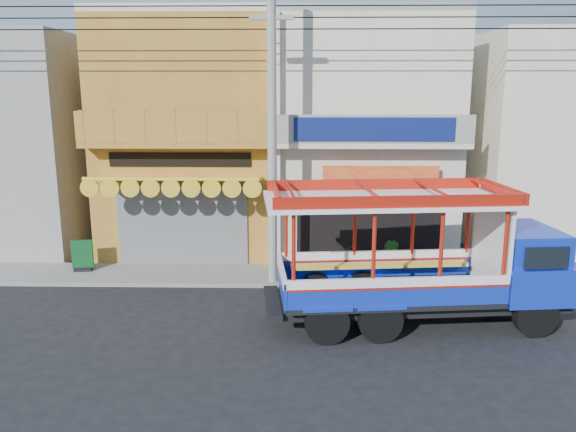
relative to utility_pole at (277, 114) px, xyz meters
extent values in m
plane|color=black|center=(0.85, -3.30, -5.03)|extent=(90.00, 90.00, 0.00)
cube|color=slate|center=(0.85, 0.70, -4.97)|extent=(30.00, 2.00, 0.12)
cube|color=#A56424|center=(-3.15, 4.70, -1.03)|extent=(6.00, 6.00, 8.00)
cube|color=#595B5E|center=(-3.15, 1.68, -3.63)|extent=(4.20, 0.10, 2.60)
cube|color=gold|center=(-3.15, 0.95, -1.98)|extent=(5.20, 1.50, 0.31)
cube|color=#A56424|center=(-3.15, 1.35, -0.98)|extent=(6.00, 0.70, 0.18)
cube|color=#A56424|center=(-3.15, 1.05, -0.43)|extent=(6.00, 0.12, 0.95)
cube|color=black|center=(-3.15, 1.67, -1.48)|extent=(4.50, 0.04, 0.45)
cube|color=beige|center=(-3.15, 4.70, 3.09)|extent=(6.00, 6.00, 0.24)
cube|color=beige|center=(2.85, 4.70, -1.03)|extent=(6.00, 6.00, 8.00)
cube|color=black|center=(2.85, 1.68, -3.53)|extent=(4.60, 0.12, 2.80)
cube|color=orange|center=(3.15, 1.40, -2.13)|extent=(3.60, 0.05, 1.00)
cube|color=beige|center=(2.85, 1.35, -0.98)|extent=(6.00, 0.70, 0.18)
cube|color=gray|center=(2.85, 1.05, -0.48)|extent=(6.00, 0.12, 0.85)
cube|color=navy|center=(2.85, 0.98, -0.48)|extent=(4.80, 0.06, 0.70)
cube|color=gray|center=(2.85, 4.70, 3.09)|extent=(6.00, 6.00, 0.24)
cube|color=beige|center=(-0.15, 1.55, -1.03)|extent=(0.35, 0.30, 8.00)
cube|color=gray|center=(-10.15, 4.70, -1.23)|extent=(6.00, 6.00, 7.60)
cube|color=beige|center=(9.85, 4.70, -1.23)|extent=(6.00, 6.00, 7.60)
cylinder|color=gray|center=(-0.15, 0.00, -0.53)|extent=(0.26, 0.26, 9.00)
cube|color=gray|center=(-0.15, 0.00, 2.57)|extent=(1.20, 0.12, 0.12)
cylinder|color=black|center=(0.85, 0.00, 2.27)|extent=(28.00, 0.04, 0.04)
cylinder|color=black|center=(0.85, 0.00, 2.57)|extent=(28.00, 0.04, 0.04)
cylinder|color=black|center=(0.85, 0.00, 2.87)|extent=(28.00, 0.04, 0.04)
cylinder|color=black|center=(6.18, -3.48, -4.52)|extent=(1.05, 0.39, 1.03)
cylinder|color=black|center=(5.98, -1.54, -4.52)|extent=(1.05, 0.39, 1.03)
cylinder|color=black|center=(2.50, -3.86, -4.52)|extent=(1.05, 0.39, 1.03)
cylinder|color=black|center=(2.30, -1.91, -4.52)|extent=(1.05, 0.39, 1.03)
cylinder|color=black|center=(1.27, -3.98, -4.52)|extent=(1.05, 0.39, 1.03)
cylinder|color=black|center=(1.07, -2.04, -4.52)|extent=(1.05, 0.39, 1.03)
cube|color=black|center=(3.62, -2.76, -4.42)|extent=(7.04, 2.38, 0.29)
cube|color=#1434D9|center=(6.28, -2.49, -3.85)|extent=(2.07, 2.44, 0.93)
cube|color=#1434D9|center=(6.13, -2.51, -3.03)|extent=(1.64, 2.22, 0.77)
cube|color=black|center=(6.85, -2.43, -3.08)|extent=(0.24, 1.81, 0.57)
cube|color=black|center=(2.78, -2.85, -4.21)|extent=(5.29, 2.76, 0.12)
cube|color=#1434D9|center=(2.89, -3.93, -3.85)|extent=(5.07, 0.59, 0.62)
cube|color=white|center=(2.89, -3.93, -3.57)|extent=(5.07, 0.60, 0.23)
cube|color=#1434D9|center=(2.67, -1.76, -3.85)|extent=(5.07, 0.59, 0.62)
cube|color=white|center=(2.67, -1.76, -3.57)|extent=(5.07, 0.60, 0.23)
cylinder|color=#B31C0E|center=(0.51, -4.15, -2.72)|extent=(0.10, 0.10, 1.65)
cylinder|color=#B31C0E|center=(0.30, -2.02, -2.72)|extent=(0.10, 0.10, 1.65)
cube|color=white|center=(5.33, -2.59, -3.05)|extent=(0.29, 2.08, 2.31)
cube|color=white|center=(2.68, -2.86, -1.90)|extent=(5.93, 3.08, 0.10)
cube|color=#B31C0E|center=(2.68, -2.86, -1.71)|extent=(5.72, 2.96, 0.27)
cube|color=black|center=(-6.19, 0.87, -4.86)|extent=(0.58, 0.36, 0.10)
cube|color=#0C441C|center=(-6.19, 0.87, -4.36)|extent=(0.65, 0.16, 0.90)
imported|color=#174C15|center=(1.79, 0.50, -4.42)|extent=(1.18, 1.17, 0.99)
imported|color=#174C15|center=(3.51, 0.66, -4.39)|extent=(0.74, 0.71, 1.05)
imported|color=#174C15|center=(5.71, 0.65, -4.45)|extent=(0.71, 0.71, 0.93)
camera|label=1|loc=(0.63, -15.92, 0.59)|focal=35.00mm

